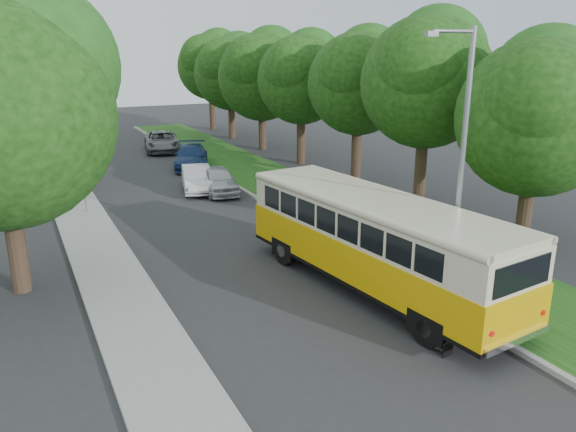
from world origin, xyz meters
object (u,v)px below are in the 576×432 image
vintage_bus (375,244)px  car_white (197,178)px  car_silver (218,180)px  lamppost_near (460,159)px  lamppost_far (63,116)px  car_grey (162,141)px  car_blue (191,157)px

vintage_bus → car_white: 14.98m
car_silver → lamppost_near: bearing=-76.9°
lamppost_far → vintage_bus: lamppost_far is taller
car_grey → lamppost_far: bearing=-114.5°
vintage_bus → car_blue: bearing=82.2°
car_silver → car_blue: 6.89m
vintage_bus → car_white: vintage_bus is taller
vintage_bus → car_blue: size_ratio=2.11×
car_silver → car_grey: car_grey is taller
car_silver → car_white: 1.28m
car_white → lamppost_near: bearing=-67.1°
car_silver → car_blue: bearing=90.7°
car_silver → car_grey: bearing=94.2°
car_blue → lamppost_near: bearing=-68.0°
lamppost_far → car_silver: lamppost_far is taller
vintage_bus → car_grey: 27.59m
vintage_bus → car_blue: 20.86m
lamppost_near → car_silver: 16.09m
vintage_bus → car_grey: size_ratio=2.01×
car_blue → car_white: bearing=-85.7°
lamppost_far → car_silver: (7.03, -2.95, -3.42)m
vintage_bus → car_blue: vintage_bus is taller
vintage_bus → car_white: bearing=87.6°
lamppost_near → car_grey: 29.40m
car_white → car_grey: car_grey is taller
lamppost_near → car_grey: lamppost_near is taller
lamppost_near → car_white: 17.12m
vintage_bus → car_silver: vintage_bus is taller
vintage_bus → car_silver: size_ratio=2.58×
car_silver → car_white: (-0.88, 0.93, -0.02)m
car_white → car_blue: (1.55, 5.92, 0.05)m
vintage_bus → car_silver: 14.01m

